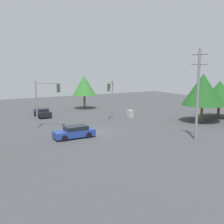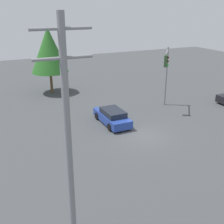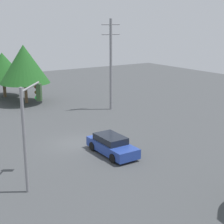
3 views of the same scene
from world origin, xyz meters
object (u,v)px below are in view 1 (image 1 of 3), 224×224
Objects in this scene: sedan_dark at (42,113)px; sedan_blue at (74,132)px; traffic_signal_cross at (111,93)px; traffic_signal_main at (45,96)px; electrical_cabinet at (130,114)px.

sedan_blue is at bearing 88.08° from sedan_dark.
traffic_signal_cross is at bearing -49.37° from sedan_blue.
sedan_dark is at bearing -1.92° from sedan_blue.
traffic_signal_cross is at bearing 45.87° from traffic_signal_main.
sedan_dark reaches higher than electrical_cabinet.
traffic_signal_cross is at bearing 140.69° from sedan_dark.
traffic_signal_cross reaches higher than sedan_blue.
traffic_signal_cross is at bearing -93.45° from electrical_cabinet.
electrical_cabinet is at bearing 43.38° from traffic_signal_main.
sedan_blue is at bearing -7.22° from traffic_signal_cross.
traffic_signal_cross is (-7.62, 8.88, 3.22)m from sedan_blue.
sedan_blue is 0.75× the size of traffic_signal_main.
traffic_signal_main is at bearing 77.81° from sedan_dark.
traffic_signal_main is (-6.39, -1.27, 3.43)m from sedan_blue.
electrical_cabinet is at bearing 148.74° from sedan_dark.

